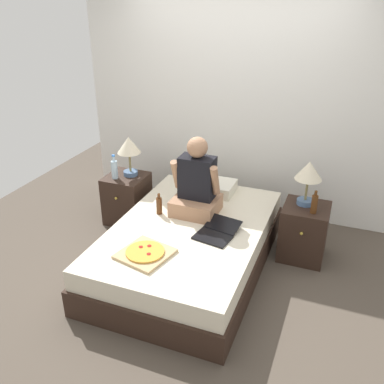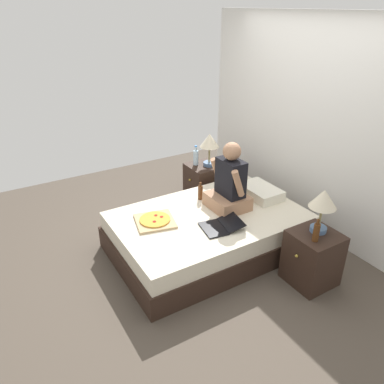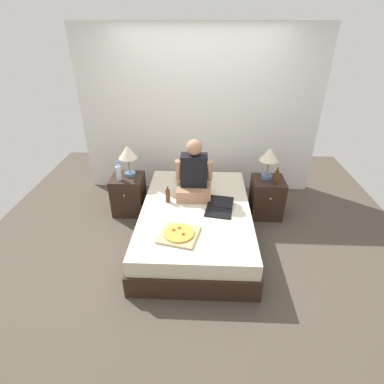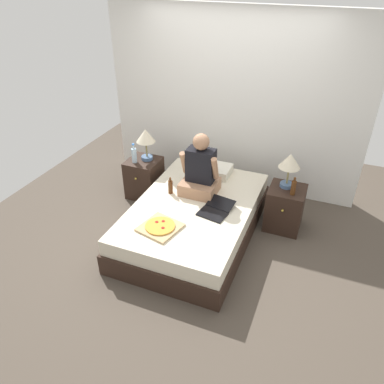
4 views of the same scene
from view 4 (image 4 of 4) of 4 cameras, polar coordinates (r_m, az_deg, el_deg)
name	(u,v)px [view 4 (image 4 of 4)]	position (r m, az deg, el deg)	size (l,w,h in m)	color
ground_plane	(194,233)	(4.77, 0.31, -6.32)	(5.65, 5.65, 0.00)	#4C4238
wall_back	(233,103)	(5.36, 6.20, 13.33)	(3.65, 0.12, 2.50)	silver
bed	(194,219)	(4.63, 0.31, -4.17)	(1.39, 2.12, 0.45)	black
nightstand_left	(144,178)	(5.41, -7.27, 2.16)	(0.44, 0.47, 0.56)	black
lamp_on_left_nightstand	(146,138)	(5.15, -7.07, 8.20)	(0.26, 0.26, 0.45)	#4C6B93
water_bottle	(134,155)	(5.19, -8.81, 5.61)	(0.07, 0.07, 0.28)	silver
nightstand_right	(285,208)	(4.87, 13.95, -2.38)	(0.44, 0.47, 0.56)	black
lamp_on_right_nightstand	(290,163)	(4.61, 14.68, 4.27)	(0.26, 0.26, 0.45)	#4C6B93
beer_bottle	(293,187)	(4.58, 15.19, 0.67)	(0.06, 0.06, 0.23)	#512D14
pillow	(212,169)	(5.11, 2.99, 3.45)	(0.52, 0.34, 0.12)	silver
person_seated	(200,172)	(4.59, 1.27, 3.12)	(0.47, 0.40, 0.78)	#A37556
laptop	(215,210)	(4.36, 3.55, -2.81)	(0.38, 0.46, 0.07)	black
pizza_box	(160,227)	(4.12, -4.88, -5.33)	(0.48, 0.48, 0.05)	tan
beer_bottle_on_bed	(170,187)	(4.66, -3.30, 0.80)	(0.06, 0.06, 0.22)	#4C2811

